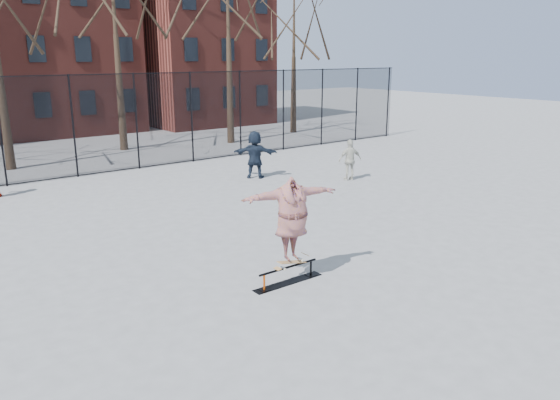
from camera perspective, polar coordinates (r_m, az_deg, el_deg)
ground at (r=12.75m, az=4.59°, el=-6.80°), size 100.00×100.00×0.00m
skate_rail at (r=11.73m, az=0.87°, el=-7.97°), size 1.72×0.26×0.38m
skateboard at (r=11.68m, az=1.22°, el=-6.62°), size 0.75×0.18×0.09m
skater at (r=11.37m, az=1.25°, el=-2.22°), size 2.27×1.00×1.79m
bystander_white at (r=21.20m, az=7.33°, el=4.17°), size 1.00×0.68×1.58m
bystander_navy at (r=21.40m, az=-2.64°, el=4.77°), size 1.64×1.58×1.87m
fence at (r=23.29m, az=-17.54°, el=7.73°), size 34.03×0.07×4.00m
rowhouses at (r=35.82m, az=-24.58°, el=15.85°), size 29.00×7.00×13.00m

